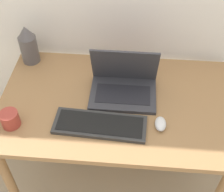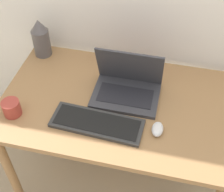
% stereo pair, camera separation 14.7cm
% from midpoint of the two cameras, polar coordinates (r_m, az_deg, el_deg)
% --- Properties ---
extents(desk, '(1.20, 0.73, 0.77)m').
position_cam_midpoint_polar(desk, '(1.66, 3.63, -3.55)').
color(desk, olive).
rests_on(desk, ground_plane).
extents(laptop, '(0.34, 0.25, 0.25)m').
position_cam_midpoint_polar(laptop, '(1.59, 5.43, 1.81)').
color(laptop, '#333338').
rests_on(laptop, desk).
extents(keyboard, '(0.45, 0.18, 0.02)m').
position_cam_midpoint_polar(keyboard, '(1.48, 0.10, -5.15)').
color(keyboard, '#2D2D2D').
rests_on(keyboard, desk).
extents(mouse, '(0.05, 0.09, 0.04)m').
position_cam_midpoint_polar(mouse, '(1.47, 11.18, -6.14)').
color(mouse, silver).
rests_on(mouse, desk).
extents(vase, '(0.10, 0.10, 0.23)m').
position_cam_midpoint_polar(vase, '(1.83, -10.65, 10.29)').
color(vase, '#514C4C').
rests_on(vase, desk).
extents(mp3_player, '(0.05, 0.05, 0.01)m').
position_cam_midpoint_polar(mp3_player, '(1.55, 3.41, -2.37)').
color(mp3_player, red).
rests_on(mp3_player, desk).
extents(mug, '(0.09, 0.09, 0.08)m').
position_cam_midpoint_polar(mug, '(1.56, -15.36, -2.27)').
color(mug, '#9E382D').
rests_on(mug, desk).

